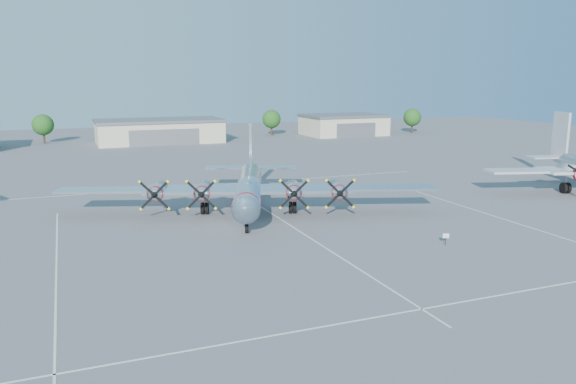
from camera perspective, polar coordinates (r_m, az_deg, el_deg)
name	(u,v)px	position (r m, az deg, el deg)	size (l,w,h in m)	color
ground	(293,227)	(56.37, 0.50, -3.59)	(260.00, 260.00, 0.00)	#5B5B5D
parking_lines	(300,231)	(54.82, 1.19, -4.02)	(60.00, 50.08, 0.01)	silver
hangar_center	(159,131)	(134.47, -12.93, 6.08)	(28.60, 14.60, 5.40)	beige
hangar_east	(343,125)	(149.56, 5.66, 6.83)	(20.60, 14.60, 5.40)	beige
tree_west	(43,125)	(140.82, -23.64, 6.26)	(4.80, 4.80, 6.64)	#382619
tree_east	(272,119)	(147.72, -1.69, 7.41)	(4.80, 4.80, 6.64)	#382619
tree_far_east	(412,117)	(158.00, 12.51, 7.41)	(4.80, 4.80, 6.64)	#382619
main_bomber_b29	(249,210)	(63.74, -3.95, -1.84)	(41.02, 28.06, 9.07)	white
info_placard	(446,237)	(52.09, 15.74, -4.43)	(0.54, 0.24, 1.08)	black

